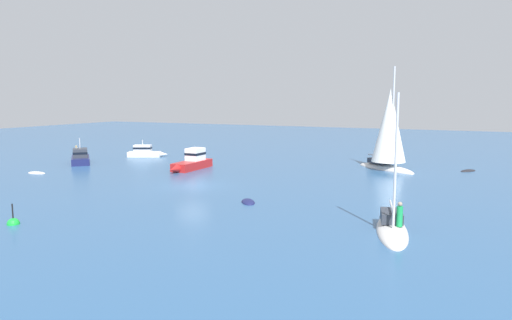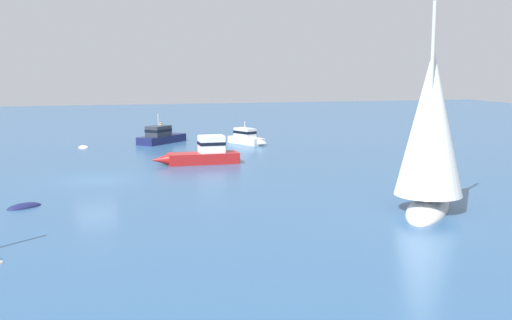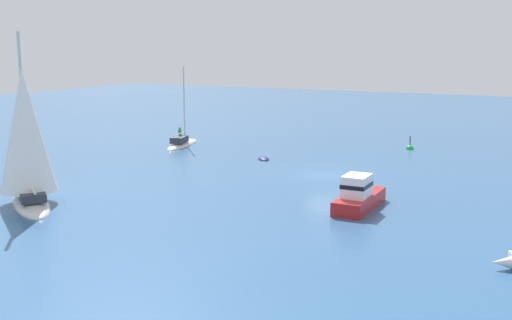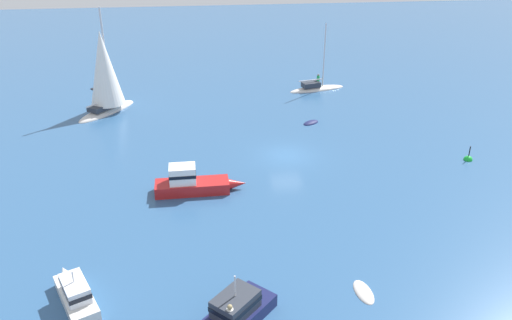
% 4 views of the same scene
% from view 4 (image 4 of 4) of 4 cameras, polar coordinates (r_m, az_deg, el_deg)
% --- Properties ---
extents(ground_plane, '(160.00, 160.00, 0.00)m').
position_cam_4_polar(ground_plane, '(40.83, 3.55, 0.52)').
color(ground_plane, '#2D5684').
extents(yacht, '(7.06, 5.95, 10.57)m').
position_cam_4_polar(yacht, '(51.49, -16.88, 9.20)').
color(yacht, silver).
rests_on(yacht, ground).
extents(dinghy, '(1.99, 1.00, 0.33)m').
position_cam_4_polar(dinghy, '(27.25, 12.15, -14.53)').
color(dinghy, silver).
rests_on(dinghy, ground).
extents(dinghy_1, '(1.77, 1.99, 0.43)m').
position_cam_4_polar(dinghy_1, '(47.64, 6.27, 4.20)').
color(dinghy_1, '#191E4C').
rests_on(dinghy_1, ground).
extents(cabin_cruiser, '(4.76, 2.92, 2.05)m').
position_cam_4_polar(cabin_cruiser, '(27.29, -19.90, -13.98)').
color(cabin_cruiser, silver).
rests_on(cabin_cruiser, ground).
extents(rib, '(1.78, 2.12, 0.35)m').
position_cam_4_polar(rib, '(59.76, -17.60, 7.63)').
color(rib, black).
rests_on(rib, ground).
extents(motor_cruiser, '(1.74, 6.39, 2.06)m').
position_cam_4_polar(motor_cruiser, '(35.33, -7.26, -2.55)').
color(motor_cruiser, '#B21E1E').
rests_on(motor_cruiser, ground).
extents(yacht_1, '(3.04, 6.81, 7.71)m').
position_cam_4_polar(yacht_1, '(57.45, 6.88, 8.11)').
color(yacht_1, silver).
rests_on(yacht_1, ground).
extents(motor_cruiser_1, '(5.51, 5.45, 2.79)m').
position_cam_4_polar(motor_cruiser_1, '(24.38, -3.11, -17.60)').
color(motor_cruiser_1, '#191E4C').
rests_on(motor_cruiser_1, ground).
extents(channel_buoy, '(0.70, 0.70, 1.53)m').
position_cam_4_polar(channel_buoy, '(43.45, 22.99, 0.03)').
color(channel_buoy, green).
rests_on(channel_buoy, ground).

